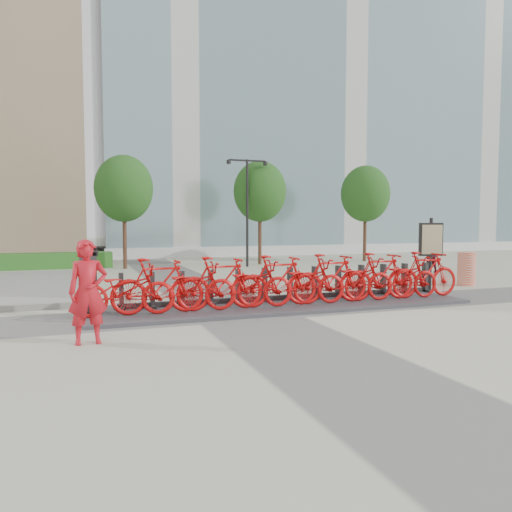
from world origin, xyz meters
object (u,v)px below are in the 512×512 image
object	(u,v)px
bike_0	(125,290)
worker_red	(88,292)
map_sign	(431,243)
kiosk	(88,283)
pedestrian	(428,253)
construction_barrel	(466,269)

from	to	relation	value
bike_0	worker_red	bearing A→B (deg)	158.31
worker_red	map_sign	bearing A→B (deg)	14.45
kiosk	pedestrian	distance (m)	14.35
worker_red	construction_barrel	xyz separation A→B (m)	(12.04, 4.06, -0.36)
kiosk	pedestrian	xyz separation A→B (m)	(13.40, 5.15, 0.07)
map_sign	kiosk	bearing A→B (deg)	-158.36
kiosk	construction_barrel	world-z (taller)	kiosk
worker_red	pedestrian	bearing A→B (deg)	25.37
pedestrian	map_sign	world-z (taller)	map_sign
bike_0	kiosk	xyz separation A→B (m)	(-0.73, 0.60, 0.12)
worker_red	map_sign	size ratio (longest dim) A/B	0.81
pedestrian	construction_barrel	xyz separation A→B (m)	(-1.42, -3.68, -0.28)
worker_red	construction_barrel	distance (m)	12.71
bike_0	kiosk	world-z (taller)	kiosk
bike_0	pedestrian	size ratio (longest dim) A/B	1.28
kiosk	construction_barrel	distance (m)	12.06
bike_0	pedestrian	world-z (taller)	pedestrian
construction_barrel	map_sign	world-z (taller)	map_sign
pedestrian	map_sign	distance (m)	5.49
bike_0	map_sign	world-z (taller)	map_sign
kiosk	map_sign	size ratio (longest dim) A/B	0.63
pedestrian	construction_barrel	size ratio (longest dim) A/B	1.50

